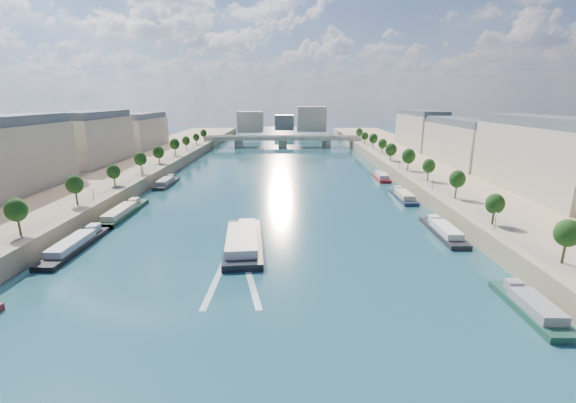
{
  "coord_description": "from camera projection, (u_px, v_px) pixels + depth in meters",
  "views": [
    {
      "loc": [
        5.3,
        -39.22,
        34.58
      ],
      "look_at": [
        4.76,
        70.46,
        5.0
      ],
      "focal_mm": 24.0,
      "sensor_mm": 36.0,
      "label": 1
    }
  ],
  "objects": [
    {
      "name": "ground",
      "position": [
        276.0,
        194.0,
        143.45
      ],
      "size": [
        700.0,
        700.0,
        0.0
      ],
      "primitive_type": "plane",
      "color": "#0C3134",
      "rests_on": "ground"
    },
    {
      "name": "quay_left",
      "position": [
        82.0,
        187.0,
        143.14
      ],
      "size": [
        44.0,
        520.0,
        5.0
      ],
      "primitive_type": "cube",
      "color": "#9E8460",
      "rests_on": "ground"
    },
    {
      "name": "quay_right",
      "position": [
        470.0,
        188.0,
        142.45
      ],
      "size": [
        44.0,
        520.0,
        5.0
      ],
      "primitive_type": "cube",
      "color": "#9E8460",
      "rests_on": "ground"
    },
    {
      "name": "pave_left",
      "position": [
        122.0,
        180.0,
        142.4
      ],
      "size": [
        14.0,
        520.0,
        0.1
      ],
      "primitive_type": "cube",
      "color": "gray",
      "rests_on": "quay_left"
    },
    {
      "name": "pave_right",
      "position": [
        430.0,
        181.0,
        141.86
      ],
      "size": [
        14.0,
        520.0,
        0.1
      ],
      "primitive_type": "cube",
      "color": "gray",
      "rests_on": "quay_right"
    },
    {
      "name": "trees_left",
      "position": [
        128.0,
        165.0,
        142.91
      ],
      "size": [
        4.8,
        268.8,
        8.26
      ],
      "color": "#382B1E",
      "rests_on": "ground"
    },
    {
      "name": "trees_right",
      "position": [
        417.0,
        162.0,
        150.11
      ],
      "size": [
        4.8,
        268.8,
        8.26
      ],
      "color": "#382B1E",
      "rests_on": "ground"
    },
    {
      "name": "lamps_left",
      "position": [
        122.0,
        179.0,
        132.02
      ],
      "size": [
        0.36,
        200.36,
        4.28
      ],
      "color": "black",
      "rests_on": "ground"
    },
    {
      "name": "lamps_right",
      "position": [
        414.0,
        171.0,
        146.0
      ],
      "size": [
        0.36,
        200.36,
        4.28
      ],
      "color": "black",
      "rests_on": "ground"
    },
    {
      "name": "buildings_left",
      "position": [
        61.0,
        146.0,
        151.15
      ],
      "size": [
        16.0,
        226.0,
        23.2
      ],
      "color": "#B8A78E",
      "rests_on": "ground"
    },
    {
      "name": "buildings_right",
      "position": [
        493.0,
        146.0,
        150.34
      ],
      "size": [
        16.0,
        226.0,
        23.2
      ],
      "color": "#B8A78E",
      "rests_on": "ground"
    },
    {
      "name": "skyline",
      "position": [
        288.0,
        120.0,
        351.56
      ],
      "size": [
        79.0,
        42.0,
        22.0
      ],
      "color": "#B8A78E",
      "rests_on": "ground"
    },
    {
      "name": "bridge",
      "position": [
        283.0,
        140.0,
        279.49
      ],
      "size": [
        112.0,
        12.0,
        8.15
      ],
      "color": "#C1B79E",
      "rests_on": "ground"
    },
    {
      "name": "tour_barge",
      "position": [
        243.0,
        241.0,
        92.6
      ],
      "size": [
        11.74,
        31.01,
        4.11
      ],
      "rotation": [
        0.0,
        0.0,
        0.1
      ],
      "color": "black",
      "rests_on": "ground"
    },
    {
      "name": "wake",
      "position": [
        234.0,
        277.0,
        76.94
      ],
      "size": [
        10.74,
        26.02,
        0.04
      ],
      "color": "silver",
      "rests_on": "ground"
    },
    {
      "name": "moored_barges_left",
      "position": [
        72.0,
        248.0,
        89.7
      ],
      "size": [
        5.0,
        161.67,
        3.6
      ],
      "color": "#1C1D3F",
      "rests_on": "ground"
    },
    {
      "name": "moored_barges_right",
      "position": [
        450.0,
        237.0,
        96.43
      ],
      "size": [
        5.0,
        162.86,
        3.6
      ],
      "color": "black",
      "rests_on": "ground"
    }
  ]
}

